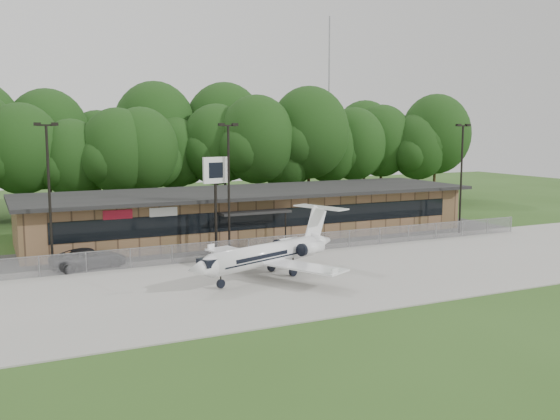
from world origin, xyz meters
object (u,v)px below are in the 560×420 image
suv (89,258)px  pole_sign (215,181)px  terminal (251,212)px  business_jet (270,255)px

suv → pole_sign: 10.88m
terminal → business_jet: 16.30m
business_jet → suv: (-10.36, 8.08, -0.84)m
suv → pole_sign: (9.59, 0.21, 5.13)m
terminal → business_jet: size_ratio=3.20×
business_jet → suv: size_ratio=2.44×
business_jet → pole_sign: bearing=74.4°
terminal → suv: size_ratio=7.79×
business_jet → pole_sign: pole_sign is taller
terminal → pole_sign: size_ratio=5.35×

